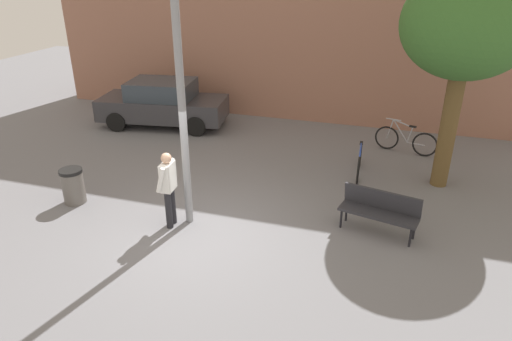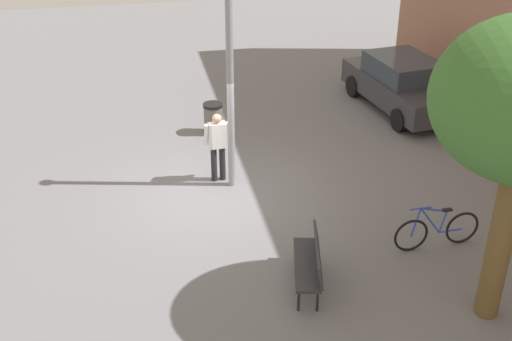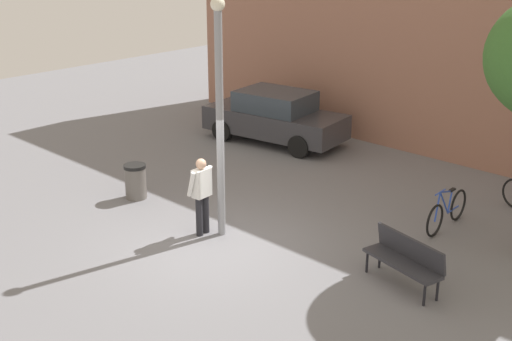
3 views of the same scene
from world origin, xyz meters
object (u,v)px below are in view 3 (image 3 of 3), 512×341
lamppost (220,110)px  bicycle_blue (447,211)px  parked_car_charcoal (275,117)px  person_by_lamppost (202,191)px  trash_bin (136,181)px  park_bench (406,257)px

lamppost → bicycle_blue: bearing=47.1°
lamppost → parked_car_charcoal: size_ratio=1.11×
person_by_lamppost → parked_car_charcoal: bearing=118.9°
parked_car_charcoal → trash_bin: 5.60m
bicycle_blue → trash_bin: 7.12m
person_by_lamppost → parked_car_charcoal: size_ratio=0.38×
bicycle_blue → parked_car_charcoal: parked_car_charcoal is taller
park_bench → bicycle_blue: bearing=103.9°
park_bench → parked_car_charcoal: parked_car_charcoal is taller
bicycle_blue → trash_bin: bicycle_blue is taller
person_by_lamppost → park_bench: 4.38m
lamppost → person_by_lamppost: 1.78m
lamppost → trash_bin: size_ratio=5.82×
lamppost → bicycle_blue: (3.26, 3.51, -2.31)m
bicycle_blue → parked_car_charcoal: 7.07m
parked_car_charcoal → bicycle_blue: bearing=-16.6°
lamppost → bicycle_blue: lamppost is taller
person_by_lamppost → park_bench: person_by_lamppost is taller
park_bench → bicycle_blue: size_ratio=0.92×
park_bench → bicycle_blue: 2.81m
parked_car_charcoal → trash_bin: size_ratio=5.26×
lamppost → person_by_lamppost: size_ratio=2.92×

